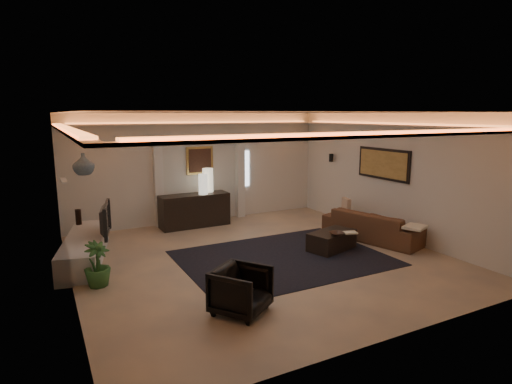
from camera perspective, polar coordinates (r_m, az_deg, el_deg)
name	(u,v)px	position (r m, az deg, el deg)	size (l,w,h in m)	color
floor	(261,258)	(8.61, 0.67, -8.98)	(7.00, 7.00, 0.00)	tan
ceiling	(261,113)	(8.11, 0.72, 10.71)	(7.00, 7.00, 0.00)	white
wall_back	(200,168)	(11.41, -7.65, 3.27)	(7.00, 7.00, 0.00)	silver
wall_front	(395,231)	(5.48, 18.31, -5.08)	(7.00, 7.00, 0.00)	silver
wall_left	(66,205)	(7.30, -24.32, -1.67)	(7.00, 7.00, 0.00)	silver
wall_right	(393,176)	(10.34, 18.06, 2.09)	(7.00, 7.00, 0.00)	silver
cove_soffit	(261,127)	(8.12, 0.71, 8.73)	(7.00, 7.00, 0.04)	silver
daylight_slit	(245,169)	(11.93, -1.49, 3.19)	(0.25, 0.03, 1.00)	white
area_rug	(283,258)	(8.63, 3.68, -8.90)	(4.00, 3.00, 0.01)	black
pilaster_left	(159,184)	(11.03, -13.05, 1.00)	(0.22, 0.20, 2.20)	silver
pilaster_right	(240,178)	(11.80, -2.19, 1.88)	(0.22, 0.20, 2.20)	silver
alcove_header	(200,138)	(11.24, -7.57, 7.26)	(2.52, 0.20, 0.12)	silver
painting_frame	(200,160)	(11.36, -7.62, 4.25)	(0.74, 0.04, 0.74)	tan
painting_canvas	(200,161)	(11.34, -7.58, 4.24)	(0.62, 0.02, 0.62)	#4C2D1E
art_panel_frame	(383,164)	(10.50, 16.86, 3.66)	(0.04, 1.64, 0.74)	black
art_panel_gold	(383,164)	(10.48, 16.76, 3.65)	(0.02, 1.50, 0.62)	tan
wall_sconce	(331,158)	(11.87, 10.13, 4.59)	(0.12, 0.12, 0.22)	black
wall_niche	(64,180)	(8.65, -24.59, 1.43)	(0.10, 0.55, 0.04)	silver
console	(195,211)	(11.00, -8.31, -2.58)	(1.78, 0.56, 0.89)	black
lamp_left	(203,185)	(10.85, -7.17, 0.98)	(0.23, 0.23, 0.52)	silver
lamp_right	(208,183)	(11.17, -6.52, 1.27)	(0.28, 0.28, 0.62)	beige
media_ledge	(85,249)	(9.13, -22.14, -7.15)	(0.68, 2.71, 0.51)	silver
tv	(101,221)	(8.97, -20.23, -3.69)	(0.15, 1.12, 0.64)	black
figurine	(78,217)	(10.04, -22.90, -3.18)	(0.12, 0.12, 0.34)	black
ginger_jar	(83,164)	(9.10, -22.32, 3.52)	(0.42, 0.42, 0.44)	slate
plant	(97,264)	(7.66, -20.71, -9.14)	(0.43, 0.43, 0.77)	#2F6028
sofa	(373,226)	(10.13, 15.57, -4.40)	(0.89, 2.28, 0.67)	#463121
throw_blanket	(415,227)	(9.42, 20.73, -4.45)	(0.48, 0.39, 0.05)	beige
throw_pillow	(346,205)	(11.14, 12.12, -1.75)	(0.11, 0.36, 0.36)	tan
coffee_table	(332,240)	(9.22, 10.20, -6.47)	(1.06, 0.58, 0.39)	black
bowl	(337,234)	(8.88, 10.86, -5.54)	(0.30, 0.30, 0.07)	#38271F
magazine	(350,232)	(9.10, 12.65, -5.34)	(0.27, 0.19, 0.03)	beige
armchair	(241,290)	(6.30, -2.03, -13.18)	(0.73, 0.75, 0.69)	black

